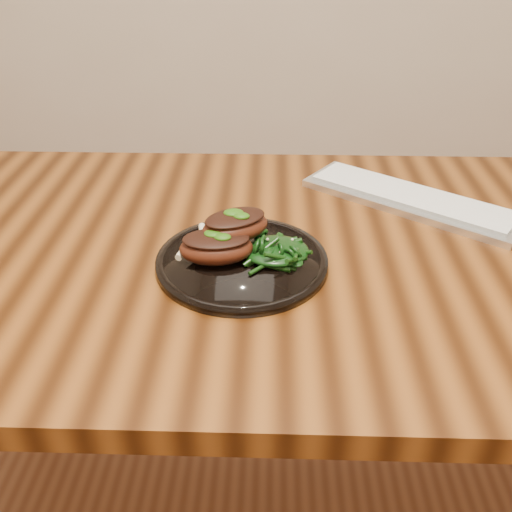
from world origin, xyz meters
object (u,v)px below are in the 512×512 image
(greens_heap, at_px, (276,247))
(keyboard, at_px, (411,199))
(plate, at_px, (242,261))
(desk, at_px, (314,286))
(lamb_chop_front, at_px, (216,246))

(greens_heap, distance_m, keyboard, 0.34)
(plate, bearing_deg, desk, 29.21)
(keyboard, bearing_deg, lamb_chop_front, -145.51)
(plate, bearing_deg, greens_heap, 5.19)
(plate, xyz_separation_m, lamb_chop_front, (-0.04, -0.01, 0.03))
(lamb_chop_front, bearing_deg, desk, 25.72)
(plate, bearing_deg, keyboard, 36.63)
(lamb_chop_front, xyz_separation_m, keyboard, (0.35, 0.24, -0.03))
(lamb_chop_front, relative_size, keyboard, 0.30)
(desk, bearing_deg, greens_heap, -137.41)
(plate, height_order, keyboard, keyboard)
(plate, xyz_separation_m, keyboard, (0.31, 0.23, 0.00))
(keyboard, bearing_deg, desk, -139.20)
(greens_heap, xyz_separation_m, keyboard, (0.26, 0.22, -0.02))
(plate, relative_size, greens_heap, 2.58)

